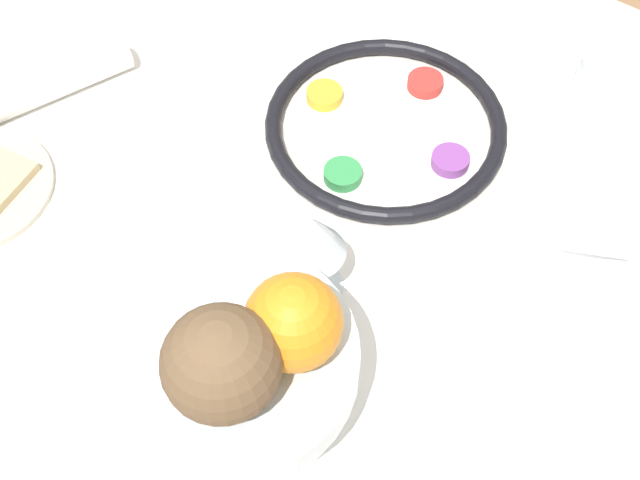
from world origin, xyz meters
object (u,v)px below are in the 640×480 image
(fruit_stand, at_px, (231,365))
(coconut, at_px, (221,364))
(cup_mid, at_px, (601,74))
(wine_glass, at_px, (311,238))
(napkin_roll, at_px, (57,82))
(orange_fruit, at_px, (293,322))
(seder_plate, at_px, (386,128))

(fruit_stand, distance_m, coconut, 0.08)
(coconut, distance_m, cup_mid, 0.66)
(wine_glass, xyz_separation_m, coconut, (0.19, 0.05, 0.09))
(wine_glass, distance_m, cup_mid, 0.47)
(wine_glass, bearing_deg, napkin_roll, -96.48)
(coconut, xyz_separation_m, cup_mid, (-0.64, 0.07, -0.15))
(wine_glass, height_order, coconut, coconut)
(cup_mid, bearing_deg, napkin_roll, -54.26)
(wine_glass, relative_size, cup_mid, 2.05)
(orange_fruit, xyz_separation_m, cup_mid, (-0.57, 0.05, -0.14))
(seder_plate, xyz_separation_m, wine_glass, (0.23, 0.05, 0.08))
(napkin_roll, xyz_separation_m, cup_mid, (-0.40, 0.55, 0.01))
(seder_plate, distance_m, orange_fruit, 0.41)
(fruit_stand, height_order, cup_mid, fruit_stand)
(coconut, bearing_deg, fruit_stand, -143.28)
(napkin_roll, bearing_deg, coconut, 63.41)
(orange_fruit, relative_size, cup_mid, 1.38)
(wine_glass, xyz_separation_m, orange_fruit, (0.13, 0.07, 0.08))
(orange_fruit, distance_m, coconut, 0.07)
(seder_plate, bearing_deg, coconut, 14.26)
(fruit_stand, height_order, coconut, coconut)
(fruit_stand, relative_size, cup_mid, 3.74)
(napkin_roll, distance_m, cup_mid, 0.68)
(napkin_roll, bearing_deg, wine_glass, 83.52)
(coconut, bearing_deg, wine_glass, -164.81)
(seder_plate, height_order, coconut, coconut)
(fruit_stand, relative_size, orange_fruit, 2.71)
(fruit_stand, xyz_separation_m, napkin_roll, (-0.21, -0.46, -0.09))
(seder_plate, xyz_separation_m, cup_mid, (-0.22, 0.18, 0.02))
(wine_glass, bearing_deg, cup_mid, 164.72)
(wine_glass, height_order, orange_fruit, orange_fruit)
(orange_fruit, height_order, cup_mid, orange_fruit)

